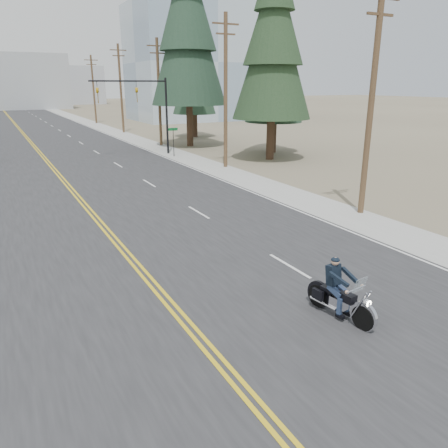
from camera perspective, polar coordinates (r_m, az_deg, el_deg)
ground_plane at (r=11.12m, az=-0.60°, el=-17.68°), size 400.00×400.00×0.00m
road at (r=78.42m, az=-25.42°, el=11.45°), size 20.00×200.00×0.01m
sidewalk_right at (r=79.86m, az=-17.03°, el=12.45°), size 3.00×200.00×0.01m
traffic_mast_right at (r=42.17m, az=-10.23°, el=15.50°), size 7.10×0.26×7.00m
street_sign at (r=41.14m, az=-6.64°, el=11.23°), size 0.90×0.06×2.62m
utility_pole_a at (r=23.14m, az=18.72°, el=15.13°), size 2.20×0.30×11.00m
utility_pole_b at (r=35.23m, az=0.21°, el=17.07°), size 2.20×0.30×11.50m
utility_pole_c at (r=48.97m, az=-8.49°, el=16.80°), size 2.20×0.30×11.00m
utility_pole_d at (r=63.28m, az=-13.34°, el=16.96°), size 2.20×0.30×11.50m
utility_pole_e at (r=79.80m, az=-16.68°, el=16.61°), size 2.20×0.30×11.00m
glass_building at (r=86.08m, az=-3.36°, el=20.17°), size 24.00×16.00×20.00m
haze_bldg_b at (r=133.60m, az=-23.85°, el=16.64°), size 18.00×14.00×14.00m
haze_bldg_c at (r=126.06m, az=-7.93°, el=18.84°), size 16.00×12.00×18.00m
haze_bldg_e at (r=160.71m, az=-18.37°, el=16.82°), size 14.00×14.00×12.00m
motorcyclist at (r=12.97m, az=15.10°, el=-8.29°), size 1.28×2.39×1.78m
conifer_near at (r=39.49m, az=6.50°, el=23.27°), size 6.75×6.75×17.88m
conifer_mid at (r=43.63m, az=6.71°, el=20.32°), size 5.51×5.51×14.69m
conifer_tall at (r=48.41m, az=-4.81°, el=24.93°), size 7.82×7.82×21.74m
conifer_far at (r=56.65m, az=-4.00°, el=19.64°), size 5.39×5.39×14.43m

